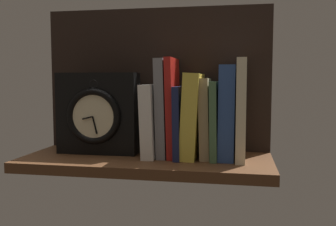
{
  "coord_description": "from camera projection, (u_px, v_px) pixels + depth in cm",
  "views": [
    {
      "loc": [
        22.7,
        -90.89,
        19.45
      ],
      "look_at": [
        4.96,
        3.2,
        10.96
      ],
      "focal_mm": 40.26,
      "sensor_mm": 36.0,
      "label": 1
    }
  ],
  "objects": [
    {
      "name": "book_red_requiem",
      "position": [
        173.0,
        107.0,
        0.96
      ],
      "size": [
        2.38,
        13.06,
        24.91
      ],
      "primitive_type": "cube",
      "rotation": [
        0.0,
        -0.03,
        0.0
      ],
      "color": "red",
      "rests_on": "ground_plane"
    },
    {
      "name": "book_green_romantic",
      "position": [
        215.0,
        120.0,
        0.94
      ],
      "size": [
        2.05,
        15.32,
        19.03
      ],
      "primitive_type": "cube",
      "rotation": [
        0.0,
        -0.02,
        0.0
      ],
      "color": "#476B44",
      "rests_on": "ground_plane"
    },
    {
      "name": "book_navy_bierce",
      "position": [
        180.0,
        121.0,
        0.96
      ],
      "size": [
        1.93,
        16.06,
        17.82
      ],
      "primitive_type": "cube",
      "rotation": [
        0.0,
        -0.02,
        0.0
      ],
      "color": "#192147",
      "rests_on": "ground_plane"
    },
    {
      "name": "book_cream_twain",
      "position": [
        241.0,
        109.0,
        0.93
      ],
      "size": [
        2.33,
        16.64,
        24.49
      ],
      "primitive_type": "cube",
      "rotation": [
        0.0,
        -0.0,
        0.0
      ],
      "color": "beige",
      "rests_on": "ground_plane"
    },
    {
      "name": "book_gray_chess",
      "position": [
        164.0,
        108.0,
        0.96
      ],
      "size": [
        3.0,
        13.12,
        24.64
      ],
      "primitive_type": "cube",
      "rotation": [
        0.0,
        -0.03,
        0.0
      ],
      "color": "gray",
      "rests_on": "ground_plane"
    },
    {
      "name": "book_blue_modern",
      "position": [
        227.0,
        112.0,
        0.93
      ],
      "size": [
        3.92,
        13.97,
        22.93
      ],
      "primitive_type": "cube",
      "rotation": [
        0.0,
        0.01,
        0.0
      ],
      "color": "#2D4C8E",
      "rests_on": "ground_plane"
    },
    {
      "name": "book_white_catcher",
      "position": [
        153.0,
        120.0,
        0.97
      ],
      "size": [
        3.76,
        15.96,
        18.36
      ],
      "primitive_type": "cube",
      "rotation": [
        0.0,
        -0.04,
        0.0
      ],
      "color": "silver",
      "rests_on": "ground_plane"
    },
    {
      "name": "back_panel",
      "position": [
        156.0,
        79.0,
        1.05
      ],
      "size": [
        62.41,
        1.2,
        39.04
      ],
      "primitive_type": "cube",
      "color": "black",
      "rests_on": "ground_plane"
    },
    {
      "name": "ground_plane",
      "position": [
        146.0,
        162.0,
        0.95
      ],
      "size": [
        62.41,
        25.44,
        2.5
      ],
      "primitive_type": "cube",
      "color": "#4C2D19"
    },
    {
      "name": "book_tan_shortstories",
      "position": [
        206.0,
        118.0,
        0.94
      ],
      "size": [
        2.92,
        12.39,
        19.84
      ],
      "primitive_type": "cube",
      "rotation": [
        0.0,
        -0.03,
        0.0
      ],
      "color": "tan",
      "rests_on": "ground_plane"
    },
    {
      "name": "framed_clock",
      "position": [
        98.0,
        114.0,
        0.99
      ],
      "size": [
        21.27,
        7.65,
        21.27
      ],
      "color": "black",
      "rests_on": "ground_plane"
    },
    {
      "name": "book_yellow_seinlanguage",
      "position": [
        192.0,
        115.0,
        0.95
      ],
      "size": [
        4.8,
        15.41,
        21.19
      ],
      "primitive_type": "cube",
      "rotation": [
        0.0,
        0.05,
        0.0
      ],
      "color": "gold",
      "rests_on": "ground_plane"
    }
  ]
}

